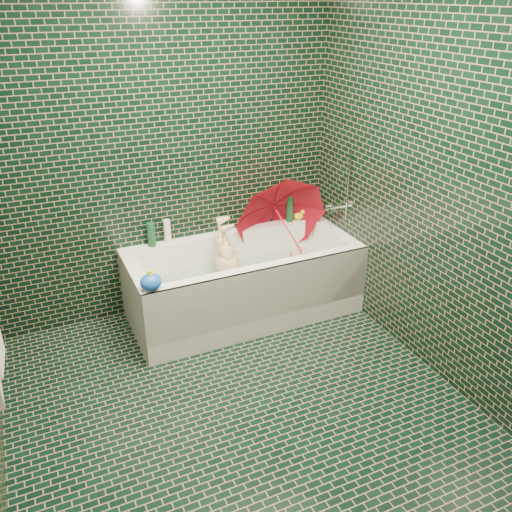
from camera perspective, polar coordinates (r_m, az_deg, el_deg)
name	(u,v)px	position (r m, az deg, el deg)	size (l,w,h in m)	color
floor	(243,412)	(3.36, -1.41, -16.08)	(2.80, 2.80, 0.00)	black
wall_back	(162,149)	(3.94, -9.85, 11.02)	(2.80, 2.80, 0.00)	black
wall_front	(434,387)	(1.65, 18.20, -12.99)	(2.80, 2.80, 0.00)	black
wall_right	(445,182)	(3.37, 19.25, 7.33)	(2.80, 2.80, 0.00)	black
bathtub	(244,289)	(4.13, -1.25, -3.50)	(1.70, 0.75, 0.55)	white
bath_mat	(243,294)	(4.17, -1.33, -4.06)	(1.35, 0.47, 0.01)	green
water	(243,278)	(4.10, -1.36, -2.32)	(1.48, 0.53, 0.00)	silver
faucet	(340,204)	(4.25, 8.79, 5.45)	(0.18, 0.19, 0.55)	silver
child	(231,277)	(4.09, -2.66, -2.25)	(0.33, 0.22, 0.91)	#DDB68A
umbrella	(287,228)	(4.20, 3.27, 2.96)	(0.72, 0.72, 0.63)	red
soap_bottle_a	(313,217)	(4.56, 6.00, 4.06)	(0.09, 0.09, 0.24)	white
soap_bottle_b	(312,216)	(4.59, 5.87, 4.24)	(0.10, 0.10, 0.21)	#4B1B67
soap_bottle_c	(306,218)	(4.54, 5.27, 4.00)	(0.12, 0.12, 0.15)	#134224
bottle_right_tall	(290,208)	(4.43, 3.57, 5.04)	(0.06, 0.06, 0.23)	#134224
bottle_right_pump	(315,205)	(4.56, 6.23, 5.34)	(0.05, 0.05, 0.19)	silver
bottle_left_tall	(151,235)	(4.06, -10.95, 2.23)	(0.06, 0.06, 0.18)	#134224
bottle_left_short	(167,231)	(4.10, -9.31, 2.60)	(0.05, 0.05, 0.18)	white
rubber_duck	(299,215)	(4.49, 4.58, 4.32)	(0.12, 0.10, 0.09)	#FFF01A
bath_toy	(151,282)	(3.47, -11.00, -2.68)	(0.17, 0.16, 0.14)	blue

